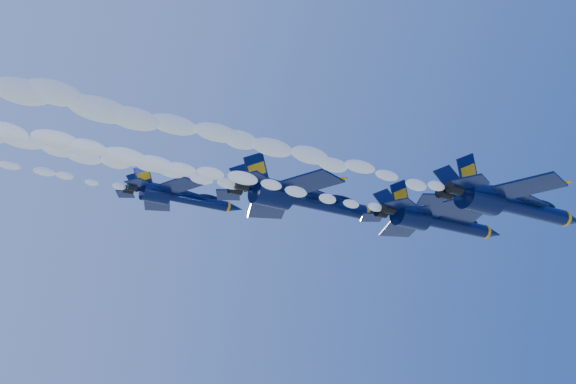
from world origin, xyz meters
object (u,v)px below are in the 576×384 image
jet_lead (508,203)px  jet_third (303,199)px  jet_second (436,220)px  jet_fourth (179,197)px

jet_lead → jet_third: (-14.20, 16.50, 3.24)m
jet_third → jet_second: bearing=-39.2°
jet_lead → jet_third: bearing=130.7°
jet_third → jet_fourth: (-9.54, 13.15, 2.76)m
jet_lead → jet_third: size_ratio=0.98×
jet_third → jet_lead: bearing=-49.3°
jet_second → jet_third: bearing=140.8°
jet_fourth → jet_lead: bearing=-51.3°
jet_lead → jet_third: 22.01m
jet_lead → jet_second: bearing=112.4°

